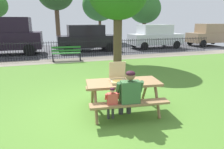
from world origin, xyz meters
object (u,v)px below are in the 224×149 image
object	(u,v)px
child_at_table	(112,101)
parked_car_center	(4,35)
picnic_table_foreground	(123,88)
adult_at_table	(129,93)
parked_car_end	(209,35)
far_tree_right	(145,9)
far_tree_midright	(100,5)
parked_car_right	(87,38)
pizza_box_open	(119,78)
parked_car_far_right	(155,36)
park_bench_center	(67,54)

from	to	relation	value
child_at_table	parked_car_center	distance (m)	11.69
picnic_table_foreground	adult_at_table	bearing A→B (deg)	-96.28
parked_car_end	child_at_table	bearing A→B (deg)	-139.51
child_at_table	far_tree_right	bearing A→B (deg)	61.69
far_tree_midright	adult_at_table	bearing A→B (deg)	-101.94
picnic_table_foreground	child_at_table	distance (m)	0.67
parked_car_right	pizza_box_open	bearing A→B (deg)	-96.13
parked_car_right	far_tree_right	xyz separation A→B (m)	(7.86, 6.37, 2.54)
picnic_table_foreground	parked_car_center	xyz separation A→B (m)	(-4.54, 10.44, 0.71)
child_at_table	parked_car_right	bearing A→B (deg)	82.42
parked_car_right	far_tree_right	size ratio (longest dim) A/B	0.85
child_at_table	parked_car_far_right	world-z (taller)	parked_car_far_right
parked_car_center	far_tree_right	world-z (taller)	far_tree_right
child_at_table	far_tree_right	distance (m)	19.87
parked_car_center	parked_car_right	size ratio (longest dim) A/B	1.08
parked_car_end	parked_car_right	bearing A→B (deg)	-180.00
park_bench_center	child_at_table	bearing A→B (deg)	-87.22
parked_car_center	parked_car_end	xyz separation A→B (m)	(16.88, 0.00, -0.29)
picnic_table_foreground	adult_at_table	xyz separation A→B (m)	(-0.05, -0.50, 0.06)
adult_at_table	child_at_table	xyz separation A→B (m)	(-0.40, 0.02, -0.15)
picnic_table_foreground	parked_car_end	bearing A→B (deg)	40.23
picnic_table_foreground	parked_car_end	size ratio (longest dim) A/B	0.50
pizza_box_open	parked_car_right	distance (m)	10.47
pizza_box_open	parked_car_right	xyz separation A→B (m)	(1.12, 10.41, 0.15)
parked_car_center	far_tree_right	xyz separation A→B (m)	(13.40, 6.37, 2.24)
pizza_box_open	child_at_table	xyz separation A→B (m)	(-0.34, -0.52, -0.35)
park_bench_center	pizza_box_open	bearing A→B (deg)	-84.28
parked_car_end	pizza_box_open	bearing A→B (deg)	-140.12
picnic_table_foreground	far_tree_midright	size ratio (longest dim) A/B	0.36
parked_car_far_right	parked_car_end	xyz separation A→B (m)	(5.58, 0.00, 0.01)
parked_car_far_right	parked_car_end	bearing A→B (deg)	0.01
pizza_box_open	far_tree_midright	bearing A→B (deg)	77.49
pizza_box_open	child_at_table	bearing A→B (deg)	-123.02
park_bench_center	far_tree_right	bearing A→B (deg)	45.38
picnic_table_foreground	parked_car_end	xyz separation A→B (m)	(12.34, 10.44, 0.41)
adult_at_table	parked_car_end	size ratio (longest dim) A/B	0.30
picnic_table_foreground	parked_car_end	distance (m)	16.17
park_bench_center	parked_car_end	size ratio (longest dim) A/B	0.41
adult_at_table	far_tree_midright	distance (m)	17.97
parked_car_far_right	park_bench_center	bearing A→B (deg)	-155.60
picnic_table_foreground	park_bench_center	world-z (taller)	park_bench_center
park_bench_center	parked_car_end	xyz separation A→B (m)	(13.15, 3.44, 0.59)
adult_at_table	park_bench_center	size ratio (longest dim) A/B	0.73
picnic_table_foreground	child_at_table	size ratio (longest dim) A/B	2.34
far_tree_right	parked_car_far_right	bearing A→B (deg)	-108.26
park_bench_center	far_tree_midright	distance (m)	11.28
pizza_box_open	far_tree_right	world-z (taller)	far_tree_right
parked_car_center	parked_car_right	distance (m)	5.55
parked_car_center	park_bench_center	bearing A→B (deg)	-42.70
parked_car_center	child_at_table	bearing A→B (deg)	-69.48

